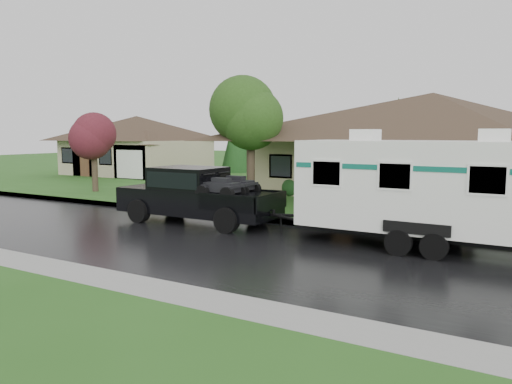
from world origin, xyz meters
TOP-DOWN VIEW (x-y plane):
  - ground at (0.00, 0.00)m, footprint 140.00×140.00m
  - road at (0.00, -2.00)m, footprint 140.00×8.00m
  - curb at (0.00, 2.25)m, footprint 140.00×0.50m
  - lawn at (0.00, 15.00)m, footprint 140.00×26.00m
  - house_main at (2.29, 13.84)m, footprint 19.44×10.80m
  - house_far at (-21.78, 15.85)m, footprint 10.80×8.64m
  - tree_left_green at (-5.06, 6.23)m, footprint 3.67×3.67m
  - tree_red at (-15.08, 5.26)m, footprint 2.71×2.71m
  - shrub_row at (2.00, 9.30)m, footprint 13.60×1.00m
  - pickup_truck at (-4.23, 0.61)m, footprint 6.60×2.51m
  - travel_trailer at (4.59, 0.61)m, footprint 8.13×2.86m

SIDE VIEW (x-z plane):
  - ground at x=0.00m, z-range 0.00..0.00m
  - road at x=0.00m, z-range 0.00..0.01m
  - curb at x=0.00m, z-range 0.00..0.15m
  - lawn at x=0.00m, z-range 0.00..0.15m
  - shrub_row at x=2.00m, z-range 0.15..1.15m
  - pickup_truck at x=-4.23m, z-range 0.08..2.28m
  - travel_trailer at x=4.59m, z-range 0.11..3.76m
  - house_far at x=-21.78m, z-range 0.07..5.87m
  - tree_red at x=-15.08m, z-range 1.01..5.49m
  - house_main at x=2.29m, z-range 0.14..7.04m
  - tree_left_green at x=-5.06m, z-range 1.33..7.40m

